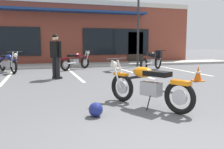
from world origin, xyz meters
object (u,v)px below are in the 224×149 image
at_px(motorcycle_foreground_classic, 147,85).
at_px(motorcycle_silver_naked, 8,62).
at_px(motorcycle_black_cruiser, 76,60).
at_px(traffic_cone, 198,74).
at_px(person_in_shorts_foreground, 56,53).
at_px(motorcycle_blue_standard, 152,59).
at_px(parking_lot_lamp_post, 139,12).
at_px(helmet_on_pavement, 96,110).

height_order(motorcycle_foreground_classic, motorcycle_silver_naked, same).
distance_m(motorcycle_black_cruiser, traffic_cone, 6.21).
height_order(motorcycle_black_cruiser, person_in_shorts_foreground, person_in_shorts_foreground).
bearing_deg(motorcycle_blue_standard, parking_lot_lamp_post, 89.58).
xyz_separation_m(motorcycle_silver_naked, motorcycle_blue_standard, (6.87, -0.95, 0.07)).
bearing_deg(traffic_cone, person_in_shorts_foreground, 156.81).
distance_m(person_in_shorts_foreground, helmet_on_pavement, 5.07).
relative_size(person_in_shorts_foreground, parking_lot_lamp_post, 0.35).
bearing_deg(motorcycle_black_cruiser, motorcycle_silver_naked, -174.40).
height_order(motorcycle_foreground_classic, motorcycle_blue_standard, same).
bearing_deg(motorcycle_foreground_classic, helmet_on_pavement, -163.69).
bearing_deg(motorcycle_black_cruiser, person_in_shorts_foreground, -111.46).
relative_size(motorcycle_silver_naked, motorcycle_blue_standard, 1.07).
bearing_deg(motorcycle_silver_naked, motorcycle_foreground_classic, -64.93).
relative_size(motorcycle_black_cruiser, helmet_on_pavement, 6.83).
distance_m(motorcycle_blue_standard, parking_lot_lamp_post, 3.14).
relative_size(motorcycle_black_cruiser, parking_lot_lamp_post, 0.37).
xyz_separation_m(motorcycle_foreground_classic, motorcycle_blue_standard, (3.40, 6.48, 0.07)).
distance_m(person_in_shorts_foreground, parking_lot_lamp_post, 6.47).
xyz_separation_m(motorcycle_blue_standard, helmet_on_pavement, (-4.57, -6.82, -0.40)).
distance_m(motorcycle_foreground_classic, helmet_on_pavement, 1.27).
bearing_deg(motorcycle_foreground_classic, motorcycle_black_cruiser, 92.13).
relative_size(motorcycle_foreground_classic, motorcycle_black_cruiser, 1.08).
bearing_deg(parking_lot_lamp_post, traffic_cone, -91.85).
xyz_separation_m(motorcycle_black_cruiser, helmet_on_pavement, (-0.89, -8.08, -0.33)).
height_order(traffic_cone, parking_lot_lamp_post, parking_lot_lamp_post).
bearing_deg(helmet_on_pavement, person_in_shorts_foreground, 93.78).
bearing_deg(motorcycle_black_cruiser, parking_lot_lamp_post, 8.13).
xyz_separation_m(person_in_shorts_foreground, helmet_on_pavement, (0.33, -4.99, -0.82)).
bearing_deg(helmet_on_pavement, parking_lot_lamp_post, 61.97).
relative_size(motorcycle_blue_standard, traffic_cone, 3.46).
bearing_deg(parking_lot_lamp_post, motorcycle_foreground_classic, -112.41).
bearing_deg(motorcycle_blue_standard, person_in_shorts_foreground, -159.52).
xyz_separation_m(motorcycle_black_cruiser, motorcycle_silver_naked, (-3.18, -0.31, 0.00)).
height_order(motorcycle_black_cruiser, parking_lot_lamp_post, parking_lot_lamp_post).
bearing_deg(motorcycle_blue_standard, motorcycle_silver_naked, 172.13).
xyz_separation_m(motorcycle_silver_naked, person_in_shorts_foreground, (1.97, -2.78, 0.49)).
height_order(motorcycle_foreground_classic, helmet_on_pavement, motorcycle_foreground_classic).
height_order(motorcycle_foreground_classic, traffic_cone, motorcycle_foreground_classic).
distance_m(motorcycle_silver_naked, parking_lot_lamp_post, 7.42).
distance_m(motorcycle_black_cruiser, person_in_shorts_foreground, 3.36).
bearing_deg(motorcycle_black_cruiser, motorcycle_blue_standard, -18.91).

